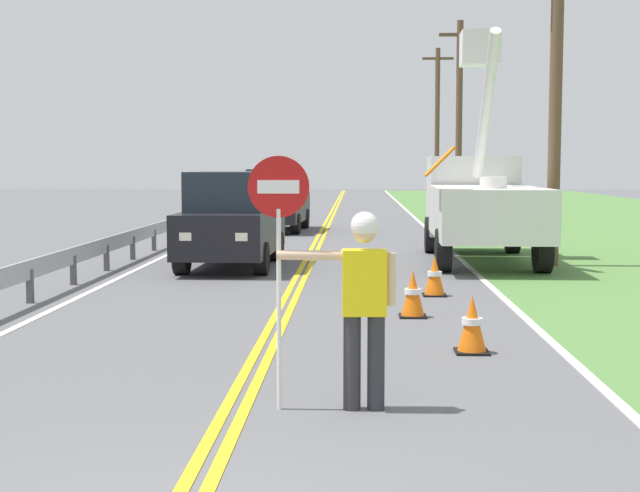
{
  "coord_description": "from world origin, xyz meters",
  "views": [
    {
      "loc": [
        1.11,
        -4.86,
        2.25
      ],
      "look_at": [
        0.64,
        6.91,
        1.2
      ],
      "focal_mm": 51.31,
      "sensor_mm": 36.0,
      "label": 1
    }
  ],
  "objects_px": {
    "flagger_worker": "(363,297)",
    "traffic_cone_lead": "(472,325)",
    "utility_bucket_truck": "(480,200)",
    "oncoming_suv_nearest": "(232,219)",
    "utility_pole_mid": "(459,115)",
    "utility_pole_near": "(556,88)",
    "stop_sign_paddle": "(279,225)",
    "traffic_cone_mid": "(413,295)",
    "oncoming_suv_second": "(276,200)",
    "utility_pole_far": "(437,123)",
    "traffic_cone_tail": "(435,276)"
  },
  "relations": [
    {
      "from": "utility_bucket_truck",
      "to": "oncoming_suv_nearest",
      "type": "bearing_deg",
      "value": -162.77
    },
    {
      "from": "stop_sign_paddle",
      "to": "oncoming_suv_second",
      "type": "xyz_separation_m",
      "value": [
        -2.02,
        22.75,
        -0.65
      ]
    },
    {
      "from": "stop_sign_paddle",
      "to": "traffic_cone_tail",
      "type": "height_order",
      "value": "stop_sign_paddle"
    },
    {
      "from": "traffic_cone_mid",
      "to": "traffic_cone_lead",
      "type": "bearing_deg",
      "value": -77.89
    },
    {
      "from": "oncoming_suv_nearest",
      "to": "traffic_cone_mid",
      "type": "relative_size",
      "value": 6.64
    },
    {
      "from": "oncoming_suv_second",
      "to": "utility_pole_far",
      "type": "bearing_deg",
      "value": 72.01
    },
    {
      "from": "utility_pole_far",
      "to": "utility_bucket_truck",
      "type": "bearing_deg",
      "value": -93.16
    },
    {
      "from": "flagger_worker",
      "to": "traffic_cone_lead",
      "type": "height_order",
      "value": "flagger_worker"
    },
    {
      "from": "oncoming_suv_nearest",
      "to": "utility_pole_near",
      "type": "relative_size",
      "value": 0.62
    },
    {
      "from": "stop_sign_paddle",
      "to": "utility_pole_near",
      "type": "height_order",
      "value": "utility_pole_near"
    },
    {
      "from": "utility_pole_far",
      "to": "traffic_cone_tail",
      "type": "relative_size",
      "value": 12.83
    },
    {
      "from": "utility_bucket_truck",
      "to": "traffic_cone_lead",
      "type": "distance_m",
      "value": 10.97
    },
    {
      "from": "utility_pole_mid",
      "to": "traffic_cone_mid",
      "type": "distance_m",
      "value": 26.92
    },
    {
      "from": "oncoming_suv_nearest",
      "to": "utility_pole_far",
      "type": "xyz_separation_m",
      "value": [
        7.41,
        33.91,
        3.62
      ]
    },
    {
      "from": "utility_pole_far",
      "to": "flagger_worker",
      "type": "bearing_deg",
      "value": -95.8
    },
    {
      "from": "traffic_cone_lead",
      "to": "stop_sign_paddle",
      "type": "bearing_deg",
      "value": -128.66
    },
    {
      "from": "flagger_worker",
      "to": "traffic_cone_mid",
      "type": "bearing_deg",
      "value": 81.46
    },
    {
      "from": "utility_pole_near",
      "to": "traffic_cone_lead",
      "type": "relative_size",
      "value": 10.75
    },
    {
      "from": "flagger_worker",
      "to": "utility_bucket_truck",
      "type": "height_order",
      "value": "utility_bucket_truck"
    },
    {
      "from": "utility_pole_far",
      "to": "traffic_cone_lead",
      "type": "bearing_deg",
      "value": -94.39
    },
    {
      "from": "stop_sign_paddle",
      "to": "utility_pole_mid",
      "type": "distance_m",
      "value": 32.08
    },
    {
      "from": "utility_pole_mid",
      "to": "traffic_cone_tail",
      "type": "height_order",
      "value": "utility_pole_mid"
    },
    {
      "from": "oncoming_suv_second",
      "to": "utility_pole_near",
      "type": "relative_size",
      "value": 0.62
    },
    {
      "from": "stop_sign_paddle",
      "to": "oncoming_suv_nearest",
      "type": "bearing_deg",
      "value": 99.81
    },
    {
      "from": "utility_bucket_truck",
      "to": "traffic_cone_lead",
      "type": "relative_size",
      "value": 9.8
    },
    {
      "from": "oncoming_suv_second",
      "to": "traffic_cone_lead",
      "type": "xyz_separation_m",
      "value": [
        4.11,
        -20.14,
        -0.72
      ]
    },
    {
      "from": "utility_pole_near",
      "to": "traffic_cone_tail",
      "type": "bearing_deg",
      "value": -122.02
    },
    {
      "from": "oncoming_suv_second",
      "to": "traffic_cone_tail",
      "type": "height_order",
      "value": "oncoming_suv_second"
    },
    {
      "from": "oncoming_suv_second",
      "to": "utility_pole_mid",
      "type": "relative_size",
      "value": 0.56
    },
    {
      "from": "utility_bucket_truck",
      "to": "traffic_cone_tail",
      "type": "xyz_separation_m",
      "value": [
        -1.56,
        -6.02,
        -1.08
      ]
    },
    {
      "from": "oncoming_suv_nearest",
      "to": "utility_pole_near",
      "type": "distance_m",
      "value": 7.68
    },
    {
      "from": "stop_sign_paddle",
      "to": "traffic_cone_lead",
      "type": "bearing_deg",
      "value": 51.34
    },
    {
      "from": "utility_bucket_truck",
      "to": "traffic_cone_mid",
      "type": "height_order",
      "value": "utility_bucket_truck"
    },
    {
      "from": "utility_pole_mid",
      "to": "utility_pole_far",
      "type": "bearing_deg",
      "value": 88.82
    },
    {
      "from": "stop_sign_paddle",
      "to": "traffic_cone_mid",
      "type": "height_order",
      "value": "stop_sign_paddle"
    },
    {
      "from": "oncoming_suv_second",
      "to": "traffic_cone_mid",
      "type": "bearing_deg",
      "value": -78.54
    },
    {
      "from": "utility_bucket_truck",
      "to": "utility_pole_far",
      "type": "height_order",
      "value": "utility_pole_far"
    },
    {
      "from": "utility_pole_near",
      "to": "oncoming_suv_second",
      "type": "bearing_deg",
      "value": 124.01
    },
    {
      "from": "stop_sign_paddle",
      "to": "utility_bucket_truck",
      "type": "bearing_deg",
      "value": 74.93
    },
    {
      "from": "flagger_worker",
      "to": "utility_pole_near",
      "type": "relative_size",
      "value": 0.24
    },
    {
      "from": "oncoming_suv_nearest",
      "to": "oncoming_suv_second",
      "type": "distance_m",
      "value": 11.07
    },
    {
      "from": "traffic_cone_tail",
      "to": "oncoming_suv_nearest",
      "type": "bearing_deg",
      "value": 133.62
    },
    {
      "from": "utility_pole_mid",
      "to": "traffic_cone_lead",
      "type": "bearing_deg",
      "value": -95.94
    },
    {
      "from": "oncoming_suv_second",
      "to": "traffic_cone_tail",
      "type": "bearing_deg",
      "value": -75.14
    },
    {
      "from": "oncoming_suv_nearest",
      "to": "utility_pole_near",
      "type": "height_order",
      "value": "utility_pole_near"
    },
    {
      "from": "oncoming_suv_second",
      "to": "utility_bucket_truck",
      "type": "bearing_deg",
      "value": -58.84
    },
    {
      "from": "utility_bucket_truck",
      "to": "oncoming_suv_nearest",
      "type": "distance_m",
      "value": 5.91
    },
    {
      "from": "utility_bucket_truck",
      "to": "traffic_cone_mid",
      "type": "bearing_deg",
      "value": -104.11
    },
    {
      "from": "utility_pole_near",
      "to": "utility_pole_mid",
      "type": "relative_size",
      "value": 0.9
    },
    {
      "from": "flagger_worker",
      "to": "traffic_cone_tail",
      "type": "bearing_deg",
      "value": 80.13
    }
  ]
}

